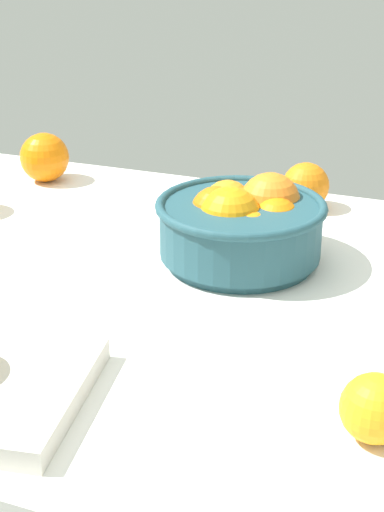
{
  "coord_description": "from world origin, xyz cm",
  "views": [
    {
      "loc": [
        33.11,
        -81.33,
        43.81
      ],
      "look_at": [
        1.97,
        -0.31,
        4.66
      ],
      "focal_mm": 54.51,
      "sensor_mm": 36.0,
      "label": 1
    }
  ],
  "objects_px": {
    "loose_orange_1": "(45,157)",
    "loose_orange_2": "(375,408)",
    "fruit_bowl": "(243,223)",
    "loose_orange_4": "(306,186)"
  },
  "relations": [
    {
      "from": "fruit_bowl",
      "to": "loose_orange_2",
      "type": "height_order",
      "value": "fruit_bowl"
    },
    {
      "from": "fruit_bowl",
      "to": "loose_orange_4",
      "type": "bearing_deg",
      "value": 81.76
    },
    {
      "from": "fruit_bowl",
      "to": "loose_orange_4",
      "type": "distance_m",
      "value": 0.23
    },
    {
      "from": "loose_orange_1",
      "to": "loose_orange_4",
      "type": "bearing_deg",
      "value": 3.8
    },
    {
      "from": "loose_orange_1",
      "to": "loose_orange_2",
      "type": "height_order",
      "value": "loose_orange_1"
    },
    {
      "from": "fruit_bowl",
      "to": "loose_orange_1",
      "type": "relative_size",
      "value": 2.68
    },
    {
      "from": "fruit_bowl",
      "to": "loose_orange_2",
      "type": "relative_size",
      "value": 3.52
    },
    {
      "from": "loose_orange_4",
      "to": "loose_orange_2",
      "type": "bearing_deg",
      "value": -70.58
    },
    {
      "from": "loose_orange_2",
      "to": "loose_orange_4",
      "type": "relative_size",
      "value": 0.87
    },
    {
      "from": "fruit_bowl",
      "to": "loose_orange_1",
      "type": "height_order",
      "value": "fruit_bowl"
    }
  ]
}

